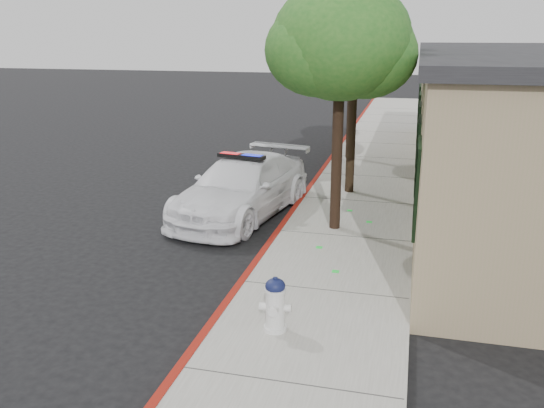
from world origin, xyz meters
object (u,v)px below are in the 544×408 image
at_px(street_tree_far, 353,55).
at_px(fire_hydrant, 275,304).
at_px(street_tree_near, 341,47).
at_px(police_car, 242,187).
at_px(street_tree_mid, 356,38).
at_px(clapboard_building, 540,121).

bearing_deg(street_tree_far, fire_hydrant, -88.34).
distance_m(street_tree_near, street_tree_far, 8.22).
bearing_deg(street_tree_far, police_car, -105.24).
bearing_deg(police_car, street_tree_mid, 55.57).
bearing_deg(street_tree_near, clapboard_building, 45.69).
height_order(police_car, street_tree_near, street_tree_near).
distance_m(clapboard_building, police_car, 9.29).
bearing_deg(street_tree_near, fire_hydrant, -92.45).
height_order(police_car, street_tree_far, street_tree_far).
xyz_separation_m(fire_hydrant, street_tree_mid, (0.18, 8.62, 3.93)).
bearing_deg(street_tree_mid, street_tree_far, 96.81).
xyz_separation_m(street_tree_near, street_tree_far, (-0.61, 8.19, -0.48)).
height_order(street_tree_near, street_tree_far, street_tree_near).
bearing_deg(street_tree_mid, police_car, -134.76).
distance_m(clapboard_building, street_tree_far, 6.78).
relative_size(police_car, street_tree_mid, 0.97).
relative_size(fire_hydrant, street_tree_mid, 0.15).
distance_m(police_car, street_tree_mid, 5.23).
relative_size(street_tree_near, street_tree_far, 1.14).
xyz_separation_m(clapboard_building, police_car, (-7.95, -4.61, -1.35)).
xyz_separation_m(clapboard_building, street_tree_near, (-5.35, -5.48, 2.26)).
bearing_deg(street_tree_mid, fire_hydrant, -91.19).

